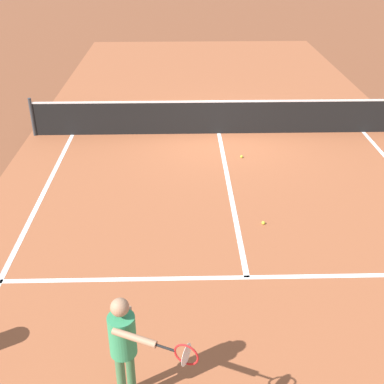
% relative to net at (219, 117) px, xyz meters
% --- Properties ---
extents(ground_plane, '(60.00, 60.00, 0.00)m').
position_rel_net_xyz_m(ground_plane, '(0.00, 0.00, -0.49)').
color(ground_plane, brown).
extents(court_surface_inbounds, '(10.62, 24.40, 0.00)m').
position_rel_net_xyz_m(court_surface_inbounds, '(0.00, 0.00, -0.49)').
color(court_surface_inbounds, '#9E5433').
rests_on(court_surface_inbounds, ground_plane).
extents(line_sideline_left, '(0.10, 11.89, 0.01)m').
position_rel_net_xyz_m(line_sideline_left, '(-4.11, -5.95, -0.49)').
color(line_sideline_left, white).
rests_on(line_sideline_left, ground_plane).
extents(line_service_near, '(8.22, 0.10, 0.01)m').
position_rel_net_xyz_m(line_service_near, '(0.00, -6.40, -0.49)').
color(line_service_near, white).
rests_on(line_service_near, ground_plane).
extents(line_center_service, '(0.10, 6.40, 0.01)m').
position_rel_net_xyz_m(line_center_service, '(0.00, -3.20, -0.49)').
color(line_center_service, white).
rests_on(line_center_service, ground_plane).
extents(net, '(10.38, 0.09, 1.07)m').
position_rel_net_xyz_m(net, '(0.00, 0.00, 0.00)').
color(net, '#33383D').
rests_on(net, ground_plane).
extents(player_near, '(1.02, 0.83, 1.57)m').
position_rel_net_xyz_m(player_near, '(-1.76, -8.72, 0.48)').
color(player_near, '#3F7247').
rests_on(player_near, ground_plane).
extents(tennis_ball_near_net, '(0.07, 0.07, 0.07)m').
position_rel_net_xyz_m(tennis_ball_near_net, '(0.45, -1.64, -0.46)').
color(tennis_ball_near_net, '#CCE033').
rests_on(tennis_ball_near_net, ground_plane).
extents(tennis_ball_mid_court, '(0.07, 0.07, 0.07)m').
position_rel_net_xyz_m(tennis_ball_mid_court, '(0.53, -4.76, -0.46)').
color(tennis_ball_mid_court, '#CCE033').
rests_on(tennis_ball_mid_court, ground_plane).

